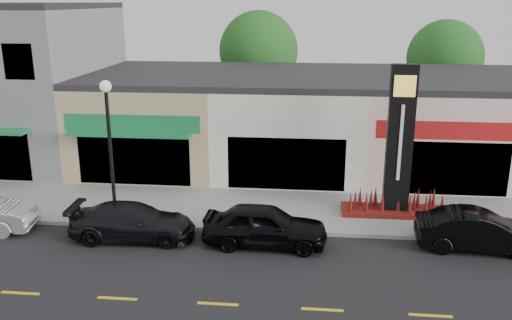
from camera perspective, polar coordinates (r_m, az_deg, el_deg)
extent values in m
plane|color=black|center=(18.66, 6.83, -10.52)|extent=(120.00, 120.00, 0.00)
cube|color=gray|center=(22.59, 6.69, -5.35)|extent=(52.00, 4.30, 0.15)
cube|color=gray|center=(20.52, 6.76, -7.68)|extent=(52.00, 0.20, 0.15)
cube|color=black|center=(26.70, -23.71, 9.46)|extent=(1.40, 0.10, 1.60)
cube|color=tan|center=(29.89, -9.89, 4.30)|extent=(7.00, 10.00, 4.50)
cube|color=#262628|center=(29.49, -10.12, 8.86)|extent=(7.00, 10.00, 0.30)
cube|color=black|center=(25.51, -12.72, 0.06)|extent=(5.25, 0.10, 2.40)
cube|color=#1A7842|center=(25.09, -12.96, 3.79)|extent=(6.30, 0.12, 0.80)
cube|color=#1A7842|center=(24.77, -13.23, 2.66)|extent=(5.60, 0.90, 0.12)
cube|color=white|center=(28.82, 3.68, 4.06)|extent=(7.00, 10.00, 4.50)
cube|color=#262628|center=(28.40, 3.77, 8.80)|extent=(7.00, 10.00, 0.30)
cube|color=black|center=(24.25, 3.19, -0.40)|extent=(5.25, 0.10, 2.40)
cube|color=silver|center=(23.81, 3.25, 3.51)|extent=(6.30, 0.12, 0.80)
cube|color=beige|center=(29.43, 17.46, 3.59)|extent=(7.00, 10.00, 4.50)
cube|color=#262628|center=(29.02, 17.87, 8.21)|extent=(7.00, 10.00, 0.30)
cube|color=black|center=(24.96, 19.45, -0.85)|extent=(5.25, 0.10, 2.40)
cube|color=red|center=(24.54, 19.83, 2.94)|extent=(6.30, 0.12, 0.80)
cylinder|color=#382619|center=(36.94, 0.26, 5.79)|extent=(0.36, 0.36, 3.15)
sphere|color=#1E5A1C|center=(36.44, 0.26, 11.45)|extent=(5.20, 5.20, 5.20)
cylinder|color=#382619|center=(37.77, 18.76, 5.01)|extent=(0.36, 0.36, 2.97)
sphere|color=#1E5A1C|center=(37.29, 19.25, 10.14)|extent=(4.80, 4.80, 4.80)
cylinder|color=black|center=(22.10, -14.55, -5.67)|extent=(0.32, 0.32, 0.30)
cylinder|color=black|center=(21.31, -15.03, 0.57)|extent=(0.14, 0.14, 5.00)
sphere|color=silver|center=(20.77, -15.56, 7.48)|extent=(0.44, 0.44, 0.44)
cube|color=#57100E|center=(22.66, 14.34, -5.23)|extent=(4.20, 1.30, 0.20)
cube|color=black|center=(21.78, 14.88, 1.88)|extent=(1.00, 0.40, 6.00)
cube|color=yellow|center=(21.14, 15.41, 7.51)|extent=(0.80, 0.05, 0.80)
cube|color=silver|center=(21.57, 14.97, 1.73)|extent=(0.12, 0.04, 3.00)
imported|color=black|center=(20.40, -12.85, -6.36)|extent=(2.04, 4.62, 1.32)
imported|color=black|center=(19.36, 0.95, -6.90)|extent=(1.89, 4.45, 1.50)
imported|color=black|center=(20.59, 22.41, -6.91)|extent=(1.77, 4.35, 1.40)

